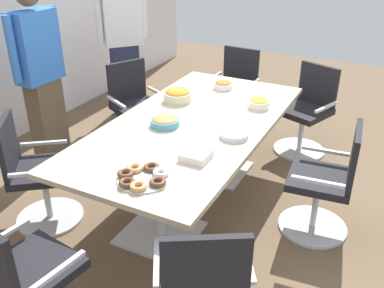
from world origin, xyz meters
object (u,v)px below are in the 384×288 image
object	(u,v)px
office_chair_4	(36,177)
napkin_pile	(196,155)
office_chair_5	(25,283)
conference_table	(192,136)
snack_bowl_chips_yellow	(259,103)
person_standing_2	(123,37)
snack_bowl_pretzels	(223,85)
person_standing_1	(40,73)
office_chair_0	(326,186)
snack_bowl_cookies	(165,121)
office_chair_3	(136,111)
plate_stack	(234,135)
donut_platter	(143,177)
office_chair_1	(306,115)
snack_bowl_chips_orange	(178,95)
office_chair_2	(234,93)

from	to	relation	value
office_chair_4	napkin_pile	world-z (taller)	office_chair_4
office_chair_5	conference_table	bearing A→B (deg)	91.50
snack_bowl_chips_yellow	person_standing_2	bearing A→B (deg)	67.85
snack_bowl_chips_yellow	snack_bowl_pretzels	bearing A→B (deg)	56.93
office_chair_4	snack_bowl_chips_yellow	xyz separation A→B (m)	(1.36, -1.35, 0.39)
person_standing_2	person_standing_1	bearing A→B (deg)	39.33
office_chair_5	napkin_pile	xyz separation A→B (m)	(1.15, -0.49, 0.37)
office_chair_0	office_chair_5	distance (m)	2.19
snack_bowl_cookies	snack_bowl_chips_yellow	world-z (taller)	snack_bowl_chips_yellow
conference_table	snack_bowl_chips_yellow	world-z (taller)	snack_bowl_chips_yellow
office_chair_3	plate_stack	xyz separation A→B (m)	(-0.77, -1.42, 0.37)
office_chair_0	donut_platter	size ratio (longest dim) A/B	2.67
snack_bowl_chips_yellow	office_chair_4	bearing A→B (deg)	135.22
office_chair_1	snack_bowl_chips_yellow	size ratio (longest dim) A/B	4.98
conference_table	donut_platter	distance (m)	0.94
office_chair_0	snack_bowl_chips_orange	distance (m)	1.51
office_chair_1	person_standing_1	size ratio (longest dim) A/B	0.52
office_chair_4	donut_platter	xyz separation A→B (m)	(-0.11, -1.09, 0.36)
office_chair_2	donut_platter	bearing A→B (deg)	102.51
office_chair_1	office_chair_5	bearing A→B (deg)	95.59
office_chair_0	snack_bowl_chips_yellow	world-z (taller)	office_chair_0
office_chair_2	snack_bowl_pretzels	distance (m)	0.90
office_chair_1	snack_bowl_cookies	size ratio (longest dim) A/B	3.92
person_standing_2	snack_bowl_cookies	xyz separation A→B (m)	(-1.51, -1.45, -0.20)
office_chair_0	plate_stack	xyz separation A→B (m)	(-0.19, 0.69, 0.37)
office_chair_4	plate_stack	bearing A→B (deg)	80.92
office_chair_2	snack_bowl_chips_orange	size ratio (longest dim) A/B	3.60
office_chair_5	plate_stack	xyz separation A→B (m)	(1.58, -0.60, 0.37)
office_chair_0	donut_platter	bearing A→B (deg)	130.28
conference_table	office_chair_4	xyz separation A→B (m)	(-0.82, 0.97, -0.22)
office_chair_2	snack_bowl_chips_yellow	distance (m)	1.34
person_standing_1	snack_bowl_pretzels	world-z (taller)	person_standing_1
office_chair_1	office_chair_4	xyz separation A→B (m)	(-2.21, 1.60, 0.00)
conference_table	plate_stack	size ratio (longest dim) A/B	11.01
person_standing_2	snack_bowl_pretzels	world-z (taller)	person_standing_2
person_standing_1	plate_stack	xyz separation A→B (m)	(-0.13, -2.06, -0.15)
napkin_pile	office_chair_5	bearing A→B (deg)	156.82
office_chair_2	office_chair_3	size ratio (longest dim) A/B	1.00
person_standing_1	snack_bowl_pretzels	xyz separation A→B (m)	(0.81, -1.56, -0.13)
office_chair_5	person_standing_2	size ratio (longest dim) A/B	0.49
office_chair_1	plate_stack	distance (m)	1.55
office_chair_3	snack_bowl_cookies	xyz separation A→B (m)	(-0.82, -0.85, 0.38)
office_chair_5	napkin_pile	world-z (taller)	office_chair_5
snack_bowl_pretzels	donut_platter	distance (m)	1.79
office_chair_4	plate_stack	distance (m)	1.59
conference_table	napkin_pile	world-z (taller)	napkin_pile
snack_bowl_chips_yellow	conference_table	bearing A→B (deg)	144.71
office_chair_5	person_standing_1	xyz separation A→B (m)	(1.71, 1.46, 0.51)
office_chair_2	snack_bowl_cookies	world-z (taller)	office_chair_2
snack_bowl_chips_yellow	plate_stack	distance (m)	0.64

